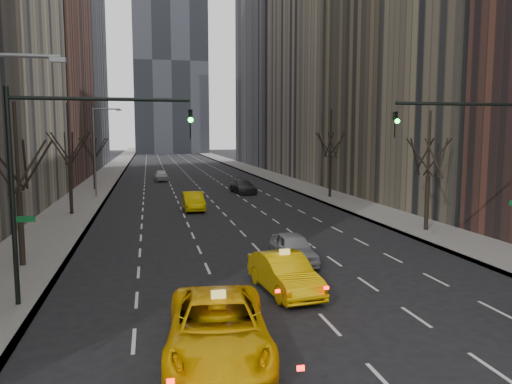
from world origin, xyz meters
TOP-DOWN VIEW (x-y plane):
  - sidewalk_left at (-12.25, 70.00)m, footprint 4.50×320.00m
  - sidewalk_right at (12.25, 70.00)m, footprint 4.50×320.00m
  - bld_left_far at (-21.50, 66.00)m, footprint 14.00×28.00m
  - bld_left_deep at (-21.50, 96.00)m, footprint 14.00×30.00m
  - bld_right_far at (21.50, 64.00)m, footprint 14.00×28.00m
  - bld_right_deep at (21.50, 95.00)m, footprint 14.00×30.00m
  - tree_lw_b at (-12.00, 18.00)m, footprint 3.36×3.50m
  - tree_lw_c at (-12.00, 34.00)m, footprint 3.36×3.50m
  - tree_lw_d at (-12.00, 52.00)m, footprint 3.36×3.50m
  - tree_rw_b at (12.00, 22.00)m, footprint 3.36×3.50m
  - tree_rw_c at (12.00, 40.00)m, footprint 3.36×3.50m
  - traffic_mast_left at (-9.11, 12.00)m, footprint 6.69×0.39m
  - traffic_mast_right at (9.11, 12.00)m, footprint 6.69×0.39m
  - streetlight_far at (-10.84, 45.00)m, footprint 2.83×0.22m
  - taxi_suv at (-4.05, 6.36)m, footprint 3.56×6.59m
  - taxi_sedan at (-0.58, 11.70)m, footprint 2.23×4.97m
  - silver_sedan_ahead at (1.14, 16.27)m, footprint 1.76×4.34m
  - far_taxi at (-2.29, 34.74)m, footprint 1.73×4.75m
  - far_suv_grey at (4.14, 46.02)m, footprint 2.61×5.24m
  - far_car_white at (-4.24, 62.25)m, footprint 1.98×4.60m

SIDE VIEW (x-z plane):
  - sidewalk_left at x=-12.25m, z-range 0.00..0.15m
  - sidewalk_right at x=12.25m, z-range 0.00..0.15m
  - far_suv_grey at x=4.14m, z-range 0.00..1.46m
  - silver_sedan_ahead at x=1.14m, z-range 0.00..1.47m
  - far_car_white at x=-4.24m, z-range 0.00..1.55m
  - far_taxi at x=-2.29m, z-range 0.00..1.55m
  - taxi_sedan at x=-0.58m, z-range 0.00..1.58m
  - taxi_suv at x=-4.05m, z-range 0.00..1.76m
  - tree_lw_d at x=-12.00m, z-range -0.12..7.24m
  - tree_lw_b at x=-12.00m, z-range -0.19..7.63m
  - tree_rw_b at x=12.00m, z-range -0.19..7.63m
  - tree_lw_c at x=-12.00m, z-range -0.33..8.41m
  - tree_rw_c at x=12.00m, z-range -0.33..8.41m
  - traffic_mast_left at x=-9.11m, z-range 1.49..9.49m
  - traffic_mast_right at x=9.11m, z-range 1.49..9.49m
  - streetlight_far at x=-10.84m, z-range 1.12..10.12m
  - bld_left_far at x=-21.50m, z-range 0.00..44.00m
  - bld_right_far at x=21.50m, z-range 0.00..50.00m
  - bld_right_deep at x=21.50m, z-range 0.00..58.00m
  - bld_left_deep at x=-21.50m, z-range 0.00..60.00m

